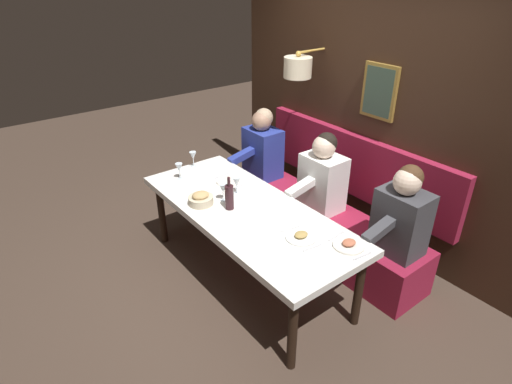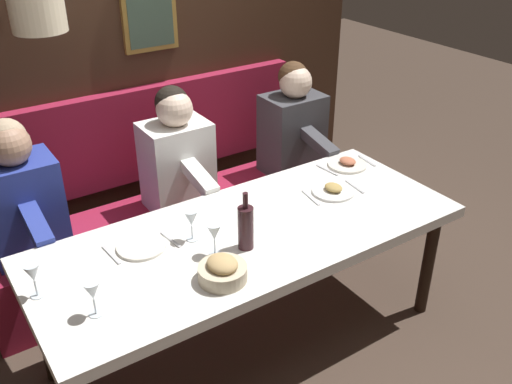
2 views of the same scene
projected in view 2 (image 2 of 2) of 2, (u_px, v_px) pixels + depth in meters
The scene contains 16 objects.
ground_plane at pixel (251, 340), 3.23m from camera, with size 12.00×12.00×0.00m, color #423328.
dining_table at pixel (250, 242), 2.91m from camera, with size 0.90×2.21×0.74m.
banquette_bench at pixel (177, 235), 3.77m from camera, with size 0.52×2.41×0.45m, color maroon.
back_wall_panel at pixel (123, 44), 3.63m from camera, with size 0.59×3.61×2.90m.
diner_nearest at pixel (293, 123), 3.93m from camera, with size 0.60×0.40×0.79m.
diner_near at pixel (177, 153), 3.50m from camera, with size 0.60×0.40×0.79m.
diner_middle at pixel (20, 195), 3.04m from camera, with size 0.60×0.40×0.79m.
place_setting_0 at pixel (333, 190), 3.21m from camera, with size 0.24×0.33×0.05m.
place_setting_1 at pixel (142, 246), 2.74m from camera, with size 0.24×0.32×0.01m.
place_setting_2 at pixel (347, 164), 3.51m from camera, with size 0.24×0.32×0.05m.
wine_glass_0 at pixel (33, 274), 2.37m from camera, with size 0.07×0.07×0.16m.
wine_glass_1 at pixel (214, 233), 2.64m from camera, with size 0.07×0.07×0.16m.
wine_glass_2 at pixel (191, 219), 2.75m from camera, with size 0.07×0.07×0.16m.
wine_glass_3 at pixel (92, 292), 2.27m from camera, with size 0.07×0.07×0.16m.
wine_bottle at pixel (246, 227), 2.69m from camera, with size 0.08×0.08×0.30m.
bread_bowl at pixel (223, 271), 2.50m from camera, with size 0.22×0.22×0.12m.
Camera 2 is at (-2.02, 1.31, 2.31)m, focal length 39.97 mm.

